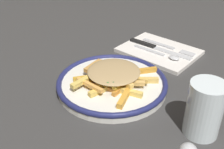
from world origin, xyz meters
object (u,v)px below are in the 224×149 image
(spoon, at_px, (164,55))
(napkin, at_px, (159,51))
(fork, at_px, (168,47))
(plate, at_px, (112,83))
(fries_heap, at_px, (115,76))
(water_glass, at_px, (204,109))
(knife, at_px, (154,47))

(spoon, bearing_deg, napkin, -125.61)
(fork, distance_m, spoon, 0.06)
(plate, distance_m, spoon, 0.21)
(fries_heap, relative_size, fork, 1.23)
(spoon, bearing_deg, fork, -157.26)
(fries_heap, relative_size, water_glass, 1.90)
(napkin, height_order, knife, knife)
(fries_heap, height_order, knife, fries_heap)
(plate, distance_m, fries_heap, 0.02)
(napkin, relative_size, knife, 1.05)
(fries_heap, xyz_separation_m, napkin, (-0.23, -0.04, -0.03))
(fries_heap, bearing_deg, water_glass, 92.17)
(fries_heap, distance_m, napkin, 0.24)
(fork, xyz_separation_m, spoon, (0.05, 0.02, 0.00))
(napkin, distance_m, water_glass, 0.35)
(water_glass, bearing_deg, spoon, -131.19)
(napkin, bearing_deg, spoon, 54.39)
(knife, relative_size, spoon, 1.38)
(fork, bearing_deg, spoon, 22.74)
(fork, height_order, water_glass, water_glass)
(fork, height_order, spoon, spoon)
(fries_heap, distance_m, fork, 0.27)
(napkin, xyz_separation_m, spoon, (0.02, 0.03, 0.01))
(fries_heap, distance_m, water_glass, 0.23)
(fork, xyz_separation_m, knife, (0.03, -0.03, 0.00))
(napkin, height_order, fork, fork)
(fork, relative_size, water_glass, 1.55)
(fries_heap, xyz_separation_m, water_glass, (-0.01, 0.23, 0.02))
(fries_heap, height_order, fork, fries_heap)
(napkin, relative_size, fork, 1.25)
(napkin, xyz_separation_m, knife, (0.00, -0.02, 0.01))
(plate, bearing_deg, napkin, -172.61)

